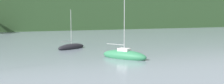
{
  "coord_description": "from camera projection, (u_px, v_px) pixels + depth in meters",
  "views": [
    {
      "loc": [
        -8.64,
        24.67,
        5.35
      ],
      "look_at": [
        0.0,
        46.29,
        2.97
      ],
      "focal_mm": 44.32,
      "sensor_mm": 36.0,
      "label": 1
    }
  ],
  "objects": [
    {
      "name": "sailboat_mid_5",
      "position": [
        124.0,
        55.0,
        33.19
      ],
      "size": [
        4.79,
        5.95,
        8.76
      ],
      "rotation": [
        0.0,
        0.0,
        5.3
      ],
      "color": "#2D754C",
      "rests_on": "ground_plane"
    },
    {
      "name": "sailboat_far_0",
      "position": [
        71.0,
        47.0,
        42.44
      ],
      "size": [
        5.35,
        4.25,
        6.27
      ],
      "rotation": [
        0.0,
        0.0,
        0.57
      ],
      "color": "black",
      "rests_on": "ground_plane"
    }
  ]
}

